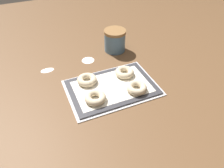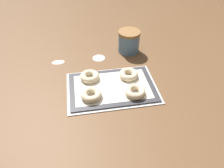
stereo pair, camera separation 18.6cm
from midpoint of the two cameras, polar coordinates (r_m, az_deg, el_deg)
The scene contains 10 objects.
ground_plane at distance 1.05m, azimuth 5.68°, elevation -1.63°, with size 2.80×2.80×0.00m, color brown.
baking_tray at distance 1.05m, azimuth 5.06°, elevation -1.33°, with size 0.43×0.29×0.01m.
baking_mat at distance 1.04m, azimuth 5.07°, elevation -1.11°, with size 0.41×0.27×0.00m.
bagel_front_left at distance 0.97m, azimuth -0.09°, elevation -3.24°, with size 0.10×0.10×0.03m.
bagel_front_right at distance 1.01m, azimuth 11.32°, elevation -2.35°, with size 0.10×0.10×0.03m.
bagel_back_left at distance 1.07m, azimuth -1.00°, elevation 1.63°, with size 0.10×0.10×0.03m.
bagel_back_right at distance 1.10m, azimuth 9.18°, elevation 2.14°, with size 0.10×0.10×0.03m.
flour_canister at distance 1.30m, azimuth 8.59°, elevation 10.69°, with size 0.13×0.13×0.13m.
flour_patch_near at distance 1.26m, azimuth 0.73°, elevation 6.61°, with size 0.07×0.07×0.00m.
flour_patch_far at distance 1.24m, azimuth -9.82°, elevation 5.40°, with size 0.07×0.04×0.00m.
Camera 2 is at (-0.14, -0.78, 0.70)m, focal length 35.00 mm.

